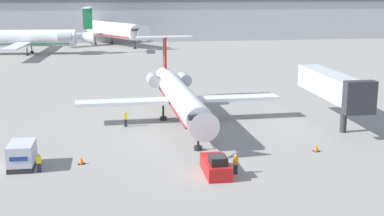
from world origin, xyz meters
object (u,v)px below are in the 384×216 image
at_px(traffic_cone_left, 81,161).
at_px(airplane_parked_far_left, 24,38).
at_px(luggage_cart, 22,155).
at_px(jet_bridge, 333,86).
at_px(traffic_cone_right, 316,148).
at_px(pushback_tug, 216,166).
at_px(airplane_main, 179,95).
at_px(worker_on_apron, 39,162).
at_px(worker_near_tug, 236,164).
at_px(airplane_parked_far_right, 106,29).
at_px(worker_by_wing, 126,119).

distance_m(traffic_cone_left, airplane_parked_far_left, 84.90).
distance_m(luggage_cart, airplane_parked_far_left, 84.22).
bearing_deg(airplane_parked_far_left, jet_bridge, -58.54).
relative_size(traffic_cone_right, jet_bridge, 0.04).
bearing_deg(luggage_cart, pushback_tug, -13.94).
relative_size(airplane_main, airplane_parked_far_left, 0.87).
height_order(airplane_parked_far_left, jet_bridge, airplane_parked_far_left).
relative_size(airplane_main, luggage_cart, 8.16).
bearing_deg(worker_on_apron, worker_near_tug, -10.10).
relative_size(worker_near_tug, jet_bridge, 0.11).
bearing_deg(jet_bridge, pushback_tug, -138.54).
bearing_deg(airplane_parked_far_right, pushback_tug, -84.59).
distance_m(airplane_main, worker_near_tug, 19.05).
relative_size(pushback_tug, traffic_cone_right, 7.04).
distance_m(worker_near_tug, jet_bridge, 20.77).
bearing_deg(jet_bridge, luggage_cart, -162.55).
bearing_deg(traffic_cone_left, traffic_cone_right, 1.43).
height_order(luggage_cart, airplane_parked_far_left, airplane_parked_far_left).
bearing_deg(worker_on_apron, traffic_cone_right, 4.87).
bearing_deg(traffic_cone_left, airplane_main, 53.55).
bearing_deg(jet_bridge, airplane_main, 165.79).
relative_size(airplane_main, jet_bridge, 1.90).
xyz_separation_m(luggage_cart, traffic_cone_right, (26.98, 0.77, -0.80)).
relative_size(worker_near_tug, airplane_parked_far_right, 0.05).
height_order(airplane_main, pushback_tug, airplane_main).
bearing_deg(airplane_parked_far_left, worker_near_tug, -70.94).
xyz_separation_m(worker_near_tug, jet_bridge, (14.45, 14.49, 3.55)).
relative_size(worker_by_wing, worker_on_apron, 1.10).
distance_m(luggage_cart, worker_near_tug, 18.44).
relative_size(worker_on_apron, airplane_parked_far_right, 0.05).
bearing_deg(jet_bridge, airplane_parked_far_right, 105.80).
xyz_separation_m(worker_by_wing, worker_on_apron, (-7.64, -14.10, -0.10)).
distance_m(luggage_cart, traffic_cone_right, 27.00).
xyz_separation_m(luggage_cart, airplane_parked_far_right, (6.16, 102.85, 3.03)).
xyz_separation_m(airplane_main, traffic_cone_left, (-10.52, -14.24, -2.79)).
bearing_deg(luggage_cart, airplane_parked_far_left, 98.43).
bearing_deg(airplane_parked_far_left, traffic_cone_left, -78.22).
height_order(worker_near_tug, airplane_parked_far_right, airplane_parked_far_right).
distance_m(worker_on_apron, airplane_parked_far_right, 104.40).
bearing_deg(airplane_main, traffic_cone_left, -126.45).
distance_m(airplane_parked_far_left, airplane_parked_far_right, 26.94).
bearing_deg(luggage_cart, traffic_cone_left, 2.50).
relative_size(pushback_tug, airplane_parked_far_right, 0.14).
xyz_separation_m(worker_by_wing, traffic_cone_right, (17.76, -11.94, -0.62)).
xyz_separation_m(worker_near_tug, worker_by_wing, (-8.71, 17.01, 0.03)).
bearing_deg(airplane_main, luggage_cart, -137.00).
height_order(pushback_tug, airplane_parked_far_left, airplane_parked_far_left).
bearing_deg(traffic_cone_right, airplane_main, 129.98).
distance_m(traffic_cone_left, airplane_parked_far_right, 102.71).
xyz_separation_m(pushback_tug, worker_on_apron, (-14.70, 2.65, 0.14)).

